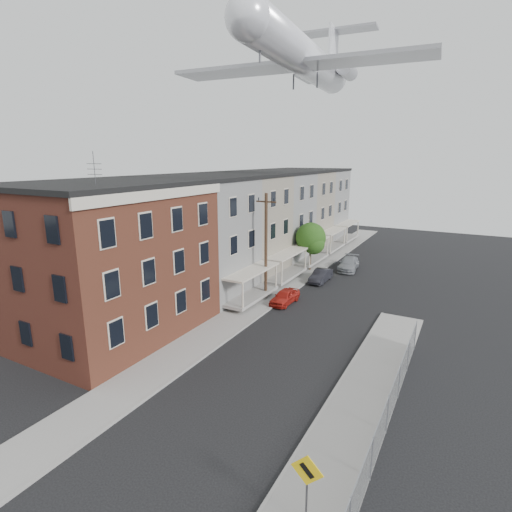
{
  "coord_description": "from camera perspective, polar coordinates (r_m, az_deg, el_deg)",
  "views": [
    {
      "loc": [
        9.21,
        -11.06,
        11.77
      ],
      "look_at": [
        -0.19,
        6.28,
        6.91
      ],
      "focal_mm": 28.0,
      "sensor_mm": 36.0,
      "label": 1
    }
  ],
  "objects": [
    {
      "name": "ground",
      "position": [
        18.59,
        -9.71,
        -25.67
      ],
      "size": [
        120.0,
        120.0,
        0.0
      ],
      "primitive_type": "plane",
      "color": "black",
      "rests_on": "ground"
    },
    {
      "name": "sidewalk_left",
      "position": [
        39.78,
        5.46,
        -3.35
      ],
      "size": [
        3.0,
        62.0,
        0.12
      ],
      "primitive_type": "cube",
      "color": "gray",
      "rests_on": "ground"
    },
    {
      "name": "sidewalk_right",
      "position": [
        21.02,
        14.32,
        -20.5
      ],
      "size": [
        3.0,
        26.0,
        0.12
      ],
      "primitive_type": "cube",
      "color": "gray",
      "rests_on": "ground"
    },
    {
      "name": "curb_left",
      "position": [
        39.26,
        7.41,
        -3.62
      ],
      "size": [
        0.15,
        62.0,
        0.14
      ],
      "primitive_type": "cube",
      "color": "gray",
      "rests_on": "ground"
    },
    {
      "name": "curb_right",
      "position": [
        21.32,
        10.32,
        -19.7
      ],
      "size": [
        0.15,
        26.0,
        0.14
      ],
      "primitive_type": "cube",
      "color": "gray",
      "rests_on": "ground"
    },
    {
      "name": "corner_building",
      "position": [
        28.62,
        -20.52,
        -0.41
      ],
      "size": [
        10.31,
        12.3,
        12.15
      ],
      "color": "#3D1613",
      "rests_on": "ground"
    },
    {
      "name": "row_house_a",
      "position": [
        35.38,
        -8.92,
        2.85
      ],
      "size": [
        11.98,
        7.0,
        10.3
      ],
      "color": "#60605D",
      "rests_on": "ground"
    },
    {
      "name": "row_house_b",
      "position": [
        41.07,
        -3.0,
        4.51
      ],
      "size": [
        11.98,
        7.0,
        10.3
      ],
      "color": "gray",
      "rests_on": "ground"
    },
    {
      "name": "row_house_c",
      "position": [
        47.11,
        1.46,
        5.73
      ],
      "size": [
        11.98,
        7.0,
        10.3
      ],
      "color": "#60605D",
      "rests_on": "ground"
    },
    {
      "name": "row_house_d",
      "position": [
        53.39,
        4.9,
        6.64
      ],
      "size": [
        11.98,
        7.0,
        10.3
      ],
      "color": "gray",
      "rests_on": "ground"
    },
    {
      "name": "row_house_e",
      "position": [
        59.82,
        7.62,
        7.34
      ],
      "size": [
        11.98,
        7.0,
        10.3
      ],
      "color": "#60605D",
      "rests_on": "ground"
    },
    {
      "name": "chainlink_fence",
      "position": [
        19.46,
        18.27,
        -20.55
      ],
      "size": [
        0.06,
        18.06,
        1.9
      ],
      "color": "gray",
      "rests_on": "ground"
    },
    {
      "name": "warning_sign",
      "position": [
        14.54,
        7.28,
        -29.14
      ],
      "size": [
        1.1,
        0.11,
        2.8
      ],
      "color": "#515156",
      "rests_on": "ground"
    },
    {
      "name": "utility_pole",
      "position": [
        33.38,
        1.43,
        1.56
      ],
      "size": [
        1.8,
        0.26,
        9.0
      ],
      "color": "black",
      "rests_on": "ground"
    },
    {
      "name": "street_tree",
      "position": [
        42.41,
        7.93,
        2.39
      ],
      "size": [
        3.22,
        3.2,
        5.2
      ],
      "color": "black",
      "rests_on": "ground"
    },
    {
      "name": "car_near",
      "position": [
        33.3,
        4.14,
        -5.8
      ],
      "size": [
        1.58,
        3.59,
        1.2
      ],
      "primitive_type": "imported",
      "rotation": [
        0.0,
        0.0,
        -0.04
      ],
      "color": "#AF1F16",
      "rests_on": "ground"
    },
    {
      "name": "car_mid",
      "position": [
        39.42,
        9.25,
        -2.79
      ],
      "size": [
        1.31,
        3.73,
        1.23
      ],
      "primitive_type": "imported",
      "rotation": [
        0.0,
        0.0,
        -0.0
      ],
      "color": "black",
      "rests_on": "ground"
    },
    {
      "name": "car_far",
      "position": [
        44.15,
        13.1,
        -1.1
      ],
      "size": [
        2.4,
        4.78,
        1.33
      ],
      "primitive_type": "imported",
      "rotation": [
        0.0,
        0.0,
        0.12
      ],
      "color": "gray",
      "rests_on": "ground"
    },
    {
      "name": "airplane",
      "position": [
        38.93,
        6.96,
        26.23
      ],
      "size": [
        22.14,
        25.28,
        7.3
      ],
      "color": "white",
      "rests_on": "ground"
    }
  ]
}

